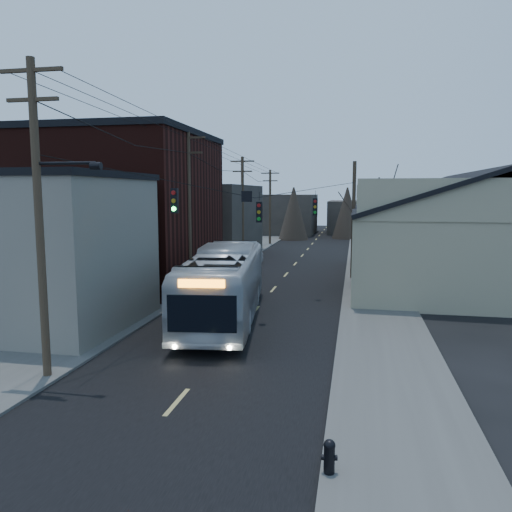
# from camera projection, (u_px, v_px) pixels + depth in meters

# --- Properties ---
(ground) EXTENTS (160.00, 160.00, 0.00)m
(ground) POSITION_uv_depth(u_px,v_px,m) (150.00, 434.00, 13.06)
(ground) COLOR black
(ground) RESTS_ON ground
(road_surface) EXTENTS (9.00, 110.00, 0.02)m
(road_surface) POSITION_uv_depth(u_px,v_px,m) (292.00, 267.00, 42.25)
(road_surface) COLOR black
(road_surface) RESTS_ON ground
(sidewalk_left) EXTENTS (4.00, 110.00, 0.12)m
(sidewalk_left) POSITION_uv_depth(u_px,v_px,m) (218.00, 264.00, 43.50)
(sidewalk_left) COLOR #474744
(sidewalk_left) RESTS_ON ground
(sidewalk_right) EXTENTS (4.00, 110.00, 0.12)m
(sidewalk_right) POSITION_uv_depth(u_px,v_px,m) (371.00, 269.00, 40.98)
(sidewalk_right) COLOR #474744
(sidewalk_right) RESTS_ON ground
(building_clapboard) EXTENTS (8.00, 8.00, 7.00)m
(building_clapboard) POSITION_uv_depth(u_px,v_px,m) (44.00, 253.00, 23.12)
(building_clapboard) COLOR #6E695C
(building_clapboard) RESTS_ON ground
(building_brick) EXTENTS (10.00, 12.00, 10.00)m
(building_brick) POSITION_uv_depth(u_px,v_px,m) (128.00, 212.00, 33.82)
(building_brick) COLOR black
(building_brick) RESTS_ON ground
(building_left_far) EXTENTS (9.00, 14.00, 7.00)m
(building_left_far) POSITION_uv_depth(u_px,v_px,m) (205.00, 221.00, 49.48)
(building_left_far) COLOR #302A26
(building_left_far) RESTS_ON ground
(warehouse) EXTENTS (16.16, 20.60, 7.73)m
(warehouse) POSITION_uv_depth(u_px,v_px,m) (470.00, 245.00, 34.52)
(warehouse) COLOR gray
(warehouse) RESTS_ON ground
(building_far_left) EXTENTS (10.00, 12.00, 6.00)m
(building_far_left) POSITION_uv_depth(u_px,v_px,m) (282.00, 214.00, 77.08)
(building_far_left) COLOR #302A26
(building_far_left) RESTS_ON ground
(building_far_right) EXTENTS (12.00, 14.00, 5.00)m
(building_far_right) POSITION_uv_depth(u_px,v_px,m) (367.00, 217.00, 79.49)
(building_far_right) COLOR #302A26
(building_far_right) RESTS_ON ground
(bare_tree) EXTENTS (0.40, 0.40, 7.20)m
(bare_tree) POSITION_uv_depth(u_px,v_px,m) (377.00, 236.00, 30.80)
(bare_tree) COLOR black
(bare_tree) RESTS_ON ground
(utility_lines) EXTENTS (11.24, 45.28, 10.50)m
(utility_lines) POSITION_uv_depth(u_px,v_px,m) (241.00, 211.00, 36.53)
(utility_lines) COLOR #382B1E
(utility_lines) RESTS_ON ground
(bus) EXTENTS (4.62, 13.08, 3.57)m
(bus) POSITION_uv_depth(u_px,v_px,m) (224.00, 284.00, 24.61)
(bus) COLOR #A7ADB3
(bus) RESTS_ON ground
(parked_car) EXTENTS (1.41, 3.97, 1.30)m
(parked_car) POSITION_uv_depth(u_px,v_px,m) (251.00, 259.00, 42.73)
(parked_car) COLOR #AEB1B6
(parked_car) RESTS_ON ground
(fire_hydrant) EXTENTS (0.37, 0.27, 0.77)m
(fire_hydrant) POSITION_uv_depth(u_px,v_px,m) (329.00, 455.00, 10.96)
(fire_hydrant) COLOR black
(fire_hydrant) RESTS_ON sidewalk_right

